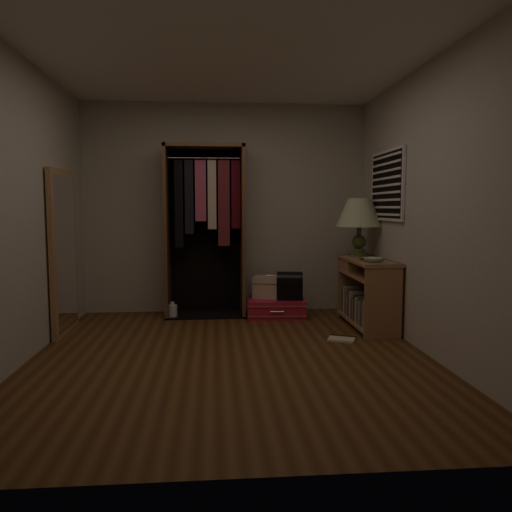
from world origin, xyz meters
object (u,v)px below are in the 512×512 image
object	(u,v)px
open_wardrobe	(206,217)
pink_suitcase	(276,308)
console_bookshelf	(366,291)
train_case	(270,287)
white_jug	(172,311)
floor_mirror	(64,252)
table_lamp	(359,214)
black_bag	(290,285)

from	to	relation	value
open_wardrobe	pink_suitcase	bearing A→B (deg)	-11.75
console_bookshelf	train_case	size ratio (longest dim) A/B	2.49
white_jug	floor_mirror	bearing A→B (deg)	-150.47
table_lamp	white_jug	distance (m)	2.48
black_bag	table_lamp	xyz separation A→B (m)	(0.78, -0.19, 0.85)
console_bookshelf	pink_suitcase	distance (m)	1.13
open_wardrobe	train_case	bearing A→B (deg)	-6.78
console_bookshelf	white_jug	size ratio (longest dim) A/B	5.63
train_case	white_jug	bearing A→B (deg)	-159.31
open_wardrobe	black_bag	world-z (taller)	open_wardrobe
open_wardrobe	train_case	size ratio (longest dim) A/B	4.55
console_bookshelf	floor_mirror	xyz separation A→B (m)	(-3.24, -0.04, 0.46)
white_jug	pink_suitcase	bearing A→B (deg)	-0.01
pink_suitcase	train_case	world-z (taller)	train_case
console_bookshelf	train_case	bearing A→B (deg)	147.46
open_wardrobe	floor_mirror	xyz separation A→B (m)	(-1.46, -0.77, -0.35)
floor_mirror	black_bag	bearing A→B (deg)	12.82
console_bookshelf	pink_suitcase	bearing A→B (deg)	149.18
console_bookshelf	white_jug	bearing A→B (deg)	165.59
black_bag	white_jug	xyz separation A→B (m)	(-1.40, 0.04, -0.30)
console_bookshelf	black_bag	xyz separation A→B (m)	(-0.78, 0.52, -0.01)
pink_suitcase	table_lamp	xyz separation A→B (m)	(0.94, -0.23, 1.13)
black_bag	white_jug	bearing A→B (deg)	-174.37
pink_suitcase	black_bag	distance (m)	0.32
pink_suitcase	black_bag	xyz separation A→B (m)	(0.16, -0.04, 0.28)
table_lamp	white_jug	size ratio (longest dim) A/B	3.35
console_bookshelf	white_jug	world-z (taller)	console_bookshelf
table_lamp	black_bag	bearing A→B (deg)	166.69
open_wardrobe	black_bag	size ratio (longest dim) A/B	6.13
black_bag	train_case	bearing A→B (deg)	158.97
white_jug	open_wardrobe	bearing A→B (deg)	23.20
floor_mirror	pink_suitcase	size ratio (longest dim) A/B	2.32
train_case	console_bookshelf	bearing A→B (deg)	-15.87
white_jug	black_bag	bearing A→B (deg)	-1.65
pink_suitcase	white_jug	size ratio (longest dim) A/B	3.69
train_case	pink_suitcase	bearing A→B (deg)	-33.65
pink_suitcase	table_lamp	bearing A→B (deg)	-9.86
console_bookshelf	white_jug	distance (m)	2.27
train_case	table_lamp	world-z (taller)	table_lamp
floor_mirror	table_lamp	bearing A→B (deg)	6.58
pink_suitcase	white_jug	xyz separation A→B (m)	(-1.24, 0.00, -0.02)
floor_mirror	table_lamp	world-z (taller)	floor_mirror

